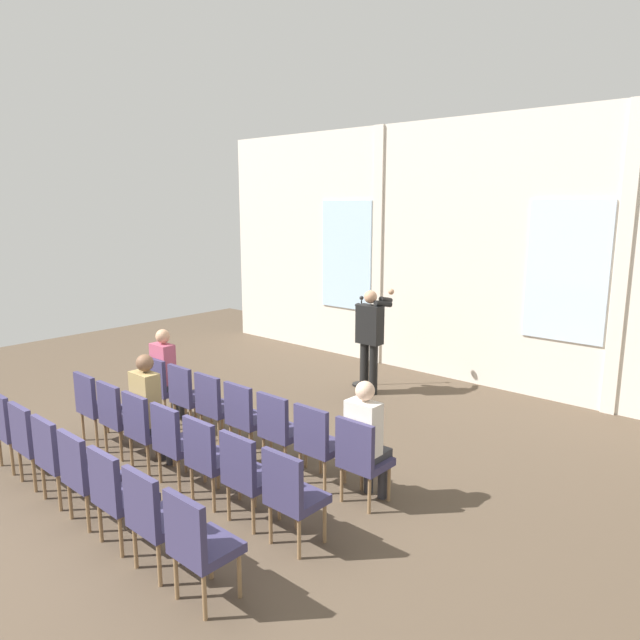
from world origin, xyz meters
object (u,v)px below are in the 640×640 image
object	(u,v)px
speaker	(370,334)
mic_stand	(361,366)
chair_r2_c6	(198,541)
chair_r0_c1	(187,394)
chair_r0_c2	(215,404)
chair_r0_c6	(361,456)
chair_r1_c3	(175,439)
chair_r2_c1	(33,439)
chair_r0_c5	(318,440)
chair_r1_c6	(291,492)
chair_r1_c0	(94,403)
chair_r0_c0	(162,385)
audience_r0_c6	(366,435)
chair_r1_c4	(209,455)
audience_r1_c2	(150,405)
chair_r2_c0	(11,425)
audience_r0_c0	(167,370)
chair_r2_c4	(117,491)
chair_r0_c4	(280,427)
chair_r2_c5	(154,514)
chair_r1_c2	(145,426)
chair_r2_c2	(57,454)
chair_r1_c1	(118,414)
chair_r1_c5	(247,472)
chair_r2_c3	(85,471)
chair_r0_c3	(246,415)

from	to	relation	value
speaker	mic_stand	xyz separation A→B (m)	(-0.35, 0.22, -0.66)
speaker	chair_r2_c6	xyz separation A→B (m)	(2.12, -5.01, -0.46)
chair_r0_c1	chair_r0_c2	distance (m)	0.59
chair_r0_c1	chair_r0_c6	size ratio (longest dim) A/B	1.00
chair_r1_c3	chair_r2_c1	bearing A→B (deg)	-139.34
chair_r0_c5	chair_r1_c6	xyz separation A→B (m)	(0.59, -1.02, 0.00)
chair_r1_c0	chair_r1_c3	bearing A→B (deg)	0.00
chair_r0_c0	chair_r1_c3	bearing A→B (deg)	-29.79
audience_r0_c6	chair_r1_c3	distance (m)	2.11
chair_r1_c6	chair_r1_c4	bearing A→B (deg)	180.00
audience_r1_c2	chair_r2_c0	distance (m)	1.64
audience_r0_c0	chair_r2_c4	bearing A→B (deg)	-41.75
chair_r0_c2	chair_r1_c0	size ratio (longest dim) A/B	1.00
chair_r2_c0	chair_r0_c2	bearing A→B (deg)	59.79
chair_r0_c0	chair_r0_c4	xyz separation A→B (m)	(2.38, 0.00, 0.00)
chair_r2_c0	chair_r2_c4	distance (m)	2.38
mic_stand	chair_r0_c6	bearing A→B (deg)	-52.24
audience_r0_c0	chair_r0_c6	xyz separation A→B (m)	(3.57, -0.08, -0.21)
chair_r1_c3	chair_r2_c4	bearing A→B (deg)	-59.79
chair_r0_c0	chair_r2_c6	xyz separation A→B (m)	(3.57, -2.04, 0.00)
chair_r0_c0	chair_r0_c1	xyz separation A→B (m)	(0.59, 0.00, 0.00)
audience_r1_c2	chair_r2_c4	xyz separation A→B (m)	(1.19, -1.10, -0.23)
chair_r0_c6	chair_r1_c3	world-z (taller)	same
audience_r1_c2	chair_r2_c6	size ratio (longest dim) A/B	1.47
chair_r0_c5	chair_r2_c5	size ratio (longest dim) A/B	1.00
chair_r1_c2	chair_r2_c2	xyz separation A→B (m)	(0.00, -1.02, 0.00)
chair_r0_c2	chair_r1_c1	world-z (taller)	same
chair_r0_c5	chair_r2_c0	bearing A→B (deg)	-145.51
chair_r0_c0	chair_r0_c4	size ratio (longest dim) A/B	1.00
speaker	chair_r0_c2	size ratio (longest dim) A/B	1.82
chair_r1_c2	chair_r2_c2	size ratio (longest dim) A/B	1.00
chair_r1_c1	chair_r1_c5	xyz separation A→B (m)	(2.38, 0.00, 0.00)
chair_r0_c5	audience_r1_c2	distance (m)	2.03
chair_r2_c2	chair_r2_c3	bearing A→B (deg)	0.00
audience_r0_c0	chair_r1_c6	size ratio (longest dim) A/B	1.42
speaker	chair_r0_c3	size ratio (longest dim) A/B	1.82
chair_r1_c6	audience_r0_c0	bearing A→B (deg)	162.84
speaker	audience_r0_c6	world-z (taller)	speaker
chair_r0_c1	chair_r1_c1	world-z (taller)	same
chair_r0_c2	chair_r0_c3	size ratio (longest dim) A/B	1.00
chair_r1_c4	chair_r1_c6	xyz separation A→B (m)	(1.19, 0.00, 0.00)
speaker	chair_r1_c1	distance (m)	4.11
chair_r1_c0	chair_r2_c6	distance (m)	3.71
chair_r1_c6	chair_r2_c5	world-z (taller)	same
chair_r0_c6	chair_r1_c3	xyz separation A→B (m)	(-1.78, -1.02, 0.00)
chair_r1_c0	chair_r2_c0	bearing A→B (deg)	-90.00
chair_r0_c3	chair_r2_c0	xyz separation A→B (m)	(-1.78, -2.04, 0.00)
chair_r0_c3	chair_r2_c6	xyz separation A→B (m)	(1.78, -2.04, 0.00)
chair_r2_c2	audience_r1_c2	bearing A→B (deg)	90.00
mic_stand	audience_r0_c0	world-z (taller)	mic_stand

